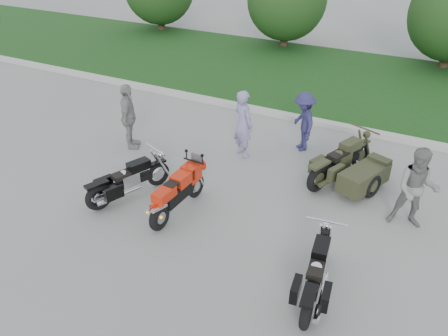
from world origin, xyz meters
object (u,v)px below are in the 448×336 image
at_px(sportbike_red, 177,192).
at_px(person_back, 129,117).
at_px(cruiser_left, 126,182).
at_px(cruiser_right, 316,276).
at_px(cruiser_sidecar, 353,171).
at_px(person_stripe, 243,124).
at_px(person_denim, 303,122).
at_px(person_grey, 417,189).

xyz_separation_m(sportbike_red, person_back, (-2.83, 2.01, 0.37)).
distance_m(sportbike_red, cruiser_left, 1.36).
relative_size(cruiser_left, cruiser_right, 0.95).
distance_m(cruiser_sidecar, person_stripe, 3.05).
bearing_deg(person_stripe, person_denim, -110.45).
relative_size(person_denim, person_back, 0.90).
distance_m(cruiser_right, person_grey, 3.10).
distance_m(sportbike_red, person_stripe, 3.06).
bearing_deg(sportbike_red, person_grey, 25.35).
xyz_separation_m(cruiser_right, person_grey, (1.18, 2.83, 0.48)).
xyz_separation_m(cruiser_right, person_stripe, (-3.25, 3.95, 0.50)).
bearing_deg(person_grey, person_stripe, 157.03).
height_order(person_stripe, person_back, person_stripe).
bearing_deg(cruiser_left, person_grey, 40.81).
bearing_deg(cruiser_right, sportbike_red, 157.65).
relative_size(person_stripe, person_denim, 1.12).
bearing_deg(person_stripe, cruiser_left, 94.59).
bearing_deg(sportbike_red, cruiser_right, -12.52).
distance_m(cruiser_sidecar, person_denim, 2.18).
bearing_deg(cruiser_left, person_back, 148.00).
bearing_deg(cruiser_sidecar, cruiser_left, -125.93).
distance_m(cruiser_left, cruiser_sidecar, 5.32).
bearing_deg(cruiser_sidecar, cruiser_right, -64.64).
xyz_separation_m(person_denim, person_back, (-4.26, -2.09, 0.09)).
height_order(cruiser_sidecar, person_denim, person_denim).
xyz_separation_m(cruiser_left, cruiser_right, (4.73, -0.86, -0.00)).
bearing_deg(cruiser_right, person_grey, 60.11).
distance_m(cruiser_left, person_grey, 6.25).
xyz_separation_m(cruiser_right, cruiser_sidecar, (-0.25, 3.72, 0.01)).
height_order(person_grey, person_back, person_back).
height_order(cruiser_left, person_back, person_back).
bearing_deg(person_back, cruiser_left, -172.73).
xyz_separation_m(sportbike_red, person_stripe, (0.13, 3.03, 0.38)).
xyz_separation_m(sportbike_red, cruiser_right, (3.38, -0.92, -0.12)).
bearing_deg(person_denim, sportbike_red, -56.21).
distance_m(cruiser_sidecar, person_back, 6.04).
height_order(cruiser_left, person_stripe, person_stripe).
height_order(cruiser_left, cruiser_sidecar, cruiser_sidecar).
distance_m(sportbike_red, person_grey, 4.96).
bearing_deg(cruiser_sidecar, person_denim, 164.28).
height_order(cruiser_left, person_denim, person_denim).
bearing_deg(cruiser_right, person_denim, 104.08).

